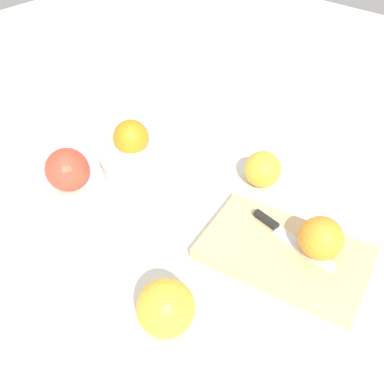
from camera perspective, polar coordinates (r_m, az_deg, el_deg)
The scene contains 8 objects.
ground_plane at distance 0.75m, azimuth -0.76°, elevation -4.90°, with size 2.40×2.40×0.00m, color silver.
bowl at distance 0.85m, azimuth -6.07°, elevation 4.88°, with size 0.19×0.19×0.10m.
cutting_board at distance 0.71m, azimuth 11.85°, elevation -7.74°, with size 0.25×0.16×0.02m, color #DBB77F.
orange_on_board at distance 0.69m, azimuth 16.27°, elevation -5.72°, with size 0.07×0.07×0.07m, color orange.
knife at distance 0.72m, azimuth 11.47°, elevation -5.01°, with size 0.16×0.04×0.01m.
apple_front_right at distance 0.60m, azimuth -3.41°, elevation -14.65°, with size 0.08×0.08×0.08m, color gold.
apple_front_left at distance 0.84m, azimuth -15.78°, elevation 2.81°, with size 0.08×0.08×0.08m, color #D6422D.
apple_back_center at distance 0.83m, azimuth 9.09°, elevation 2.90°, with size 0.07×0.07×0.07m, color gold.
Camera 1 is at (0.35, -0.38, 0.54)m, focal length 41.41 mm.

